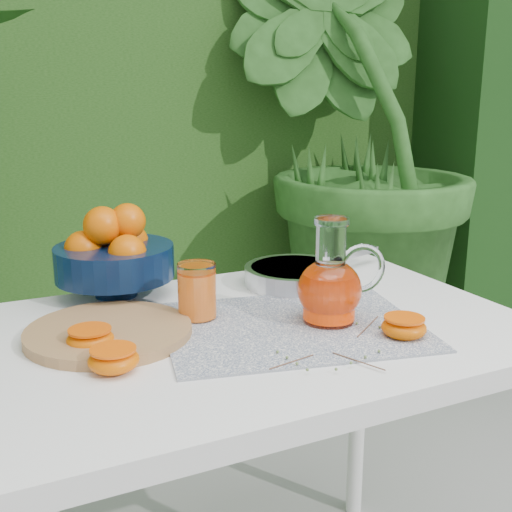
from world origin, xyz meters
name	(u,v)px	position (x,y,z in m)	size (l,w,h in m)	color
hedge_backdrop	(85,87)	(0.06, 2.06, 1.19)	(8.00, 1.65, 2.50)	#1D4914
potted_plant_right	(348,146)	(0.97, 1.24, 0.95)	(1.90, 1.90, 1.90)	#25501B
white_table	(260,364)	(-0.06, -0.01, 0.67)	(1.00, 0.70, 0.75)	white
placemat	(292,326)	(-0.01, -0.05, 0.75)	(0.48, 0.37, 0.00)	#0B1D41
cutting_board	(109,332)	(-0.33, 0.05, 0.76)	(0.30, 0.30, 0.02)	#906041
fruit_bowl	(114,254)	(-0.26, 0.29, 0.84)	(0.30, 0.30, 0.20)	black
juice_pitcher	(331,286)	(0.07, -0.06, 0.82)	(0.18, 0.14, 0.20)	white
juice_tumbler	(197,292)	(-0.16, 0.07, 0.81)	(0.08, 0.08, 0.11)	white
saute_pan	(297,274)	(0.13, 0.19, 0.77)	(0.43, 0.29, 0.04)	silver
orange_halves	(208,341)	(-0.20, -0.09, 0.77)	(0.61, 0.27, 0.04)	#E16202
thyme_sprigs	(342,347)	(0.01, -0.19, 0.76)	(0.30, 0.23, 0.01)	brown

